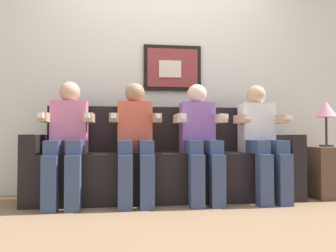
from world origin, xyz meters
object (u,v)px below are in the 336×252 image
at_px(side_table_right, 329,172).
at_px(table_lamp, 326,111).
at_px(person_right_center, 200,136).
at_px(couch, 166,167).
at_px(person_rightmost, 261,136).
at_px(person_leftmost, 67,136).
at_px(person_left_center, 135,136).

height_order(side_table_right, table_lamp, table_lamp).
bearing_deg(table_lamp, person_right_center, -175.49).
bearing_deg(couch, person_right_center, -29.41).
height_order(person_rightmost, table_lamp, person_rightmost).
relative_size(person_rightmost, table_lamp, 2.41).
bearing_deg(person_leftmost, person_left_center, 0.00).
relative_size(person_right_center, side_table_right, 2.22).
height_order(person_right_center, side_table_right, person_right_center).
distance_m(couch, person_right_center, 0.45).
bearing_deg(side_table_right, person_right_center, -177.34).
relative_size(couch, table_lamp, 5.54).
relative_size(person_leftmost, person_rightmost, 1.00).
bearing_deg(person_leftmost, person_right_center, 0.00).
bearing_deg(table_lamp, side_table_right, -102.17).
distance_m(person_leftmost, person_rightmost, 1.80).
bearing_deg(person_right_center, couch, 150.59).
bearing_deg(couch, table_lamp, -2.24).
xyz_separation_m(person_left_center, person_rightmost, (1.20, 0.00, 0.00)).
bearing_deg(person_right_center, side_table_right, 2.66).
relative_size(side_table_right, table_lamp, 1.09).
distance_m(person_right_center, person_rightmost, 0.60).
height_order(couch, person_left_center, person_left_center).
relative_size(couch, person_right_center, 2.29).
height_order(person_left_center, person_rightmost, same).
relative_size(couch, side_table_right, 5.10).
relative_size(person_left_center, side_table_right, 2.22).
relative_size(person_left_center, table_lamp, 2.41).
distance_m(person_rightmost, table_lamp, 0.78).
relative_size(couch, person_leftmost, 2.29).
xyz_separation_m(person_right_center, side_table_right, (1.32, 0.06, -0.36)).
distance_m(person_left_center, person_rightmost, 1.20).
height_order(person_left_center, side_table_right, person_left_center).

